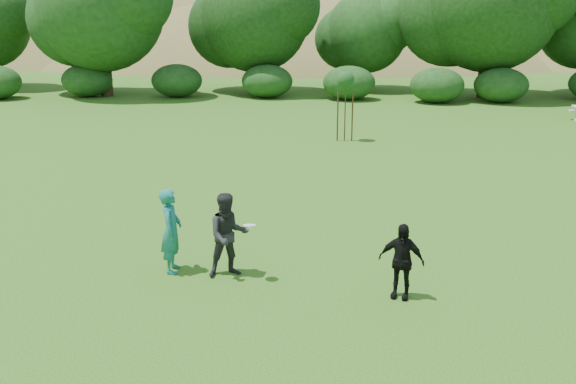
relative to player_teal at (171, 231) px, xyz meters
name	(u,v)px	position (x,y,z in m)	size (l,w,h in m)	color
ground	(277,286)	(2.27, -0.62, -0.90)	(120.00, 120.00, 0.00)	#19470C
player_teal	(171,231)	(0.00, 0.00, 0.00)	(0.66, 0.43, 1.81)	#186F66
player_grey	(228,235)	(1.22, -0.13, -0.01)	(0.86, 0.67, 1.78)	#232425
player_black	(401,261)	(4.68, -0.92, -0.15)	(0.88, 0.37, 1.50)	black
frisbee	(249,225)	(1.69, -0.33, 0.28)	(0.27, 0.27, 0.07)	white
sapling	(346,82)	(3.76, 13.81, 1.52)	(0.70, 0.70, 2.85)	#3C2B17
hillside	(322,146)	(1.71, 67.83, -12.87)	(150.00, 72.00, 52.00)	olive
tree_row	(373,14)	(5.50, 28.06, 3.97)	(53.92, 10.38, 9.62)	#3A2616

